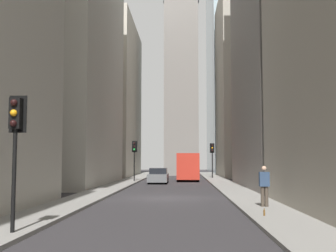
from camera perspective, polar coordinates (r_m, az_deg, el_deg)
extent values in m
plane|color=#302D30|center=(23.93, -0.20, -9.97)|extent=(135.00, 135.00, 0.00)
cube|color=gray|center=(24.53, -10.91, -9.59)|extent=(90.00, 2.20, 0.14)
cube|color=gray|center=(24.16, 10.69, -9.67)|extent=(90.00, 2.20, 0.14)
cube|color=gray|center=(35.29, 18.49, 14.65)|extent=(15.05, 10.00, 27.49)
cube|color=#A8A091|center=(54.76, 12.33, 5.41)|extent=(12.57, 10.00, 23.40)
cube|color=#B7B2A5|center=(38.32, -15.58, 7.11)|extent=(16.56, 10.00, 19.84)
cube|color=beige|center=(56.71, -9.63, 3.58)|extent=(16.60, 10.00, 20.58)
cube|color=#9EB7C1|center=(77.87, 11.08, 16.45)|extent=(21.91, 14.00, 60.35)
cube|color=gray|center=(59.95, 1.85, 5.42)|extent=(4.84, 4.84, 25.45)
cube|color=red|center=(42.49, 2.76, -5.58)|extent=(4.60, 2.25, 2.60)
cube|color=#38383D|center=(45.69, 2.73, -5.95)|extent=(1.90, 2.25, 1.90)
cube|color=black|center=(45.69, 2.72, -5.20)|extent=(1.92, 2.09, 0.64)
cylinder|color=black|center=(45.74, 3.97, -6.89)|extent=(0.88, 0.28, 0.88)
cylinder|color=black|center=(45.72, 1.49, -6.90)|extent=(0.88, 0.28, 0.88)
cylinder|color=black|center=(41.14, 4.17, -7.13)|extent=(0.88, 0.28, 0.88)
cylinder|color=black|center=(41.12, 1.40, -7.14)|extent=(0.88, 0.28, 0.88)
cube|color=slate|center=(38.74, -1.35, -7.17)|extent=(4.30, 1.78, 0.70)
cube|color=black|center=(38.92, -1.33, -6.24)|extent=(2.10, 1.58, 0.54)
cylinder|color=black|center=(37.36, -0.28, -7.58)|extent=(0.64, 0.22, 0.64)
cylinder|color=black|center=(37.46, -2.69, -7.57)|extent=(0.64, 0.22, 0.64)
cylinder|color=black|center=(40.05, -0.11, -7.38)|extent=(0.64, 0.22, 0.64)
cylinder|color=black|center=(40.15, -2.35, -7.37)|extent=(0.64, 0.22, 0.64)
cylinder|color=black|center=(12.68, -20.60, -7.05)|extent=(0.12, 0.12, 2.95)
cube|color=black|center=(12.73, -20.35, 1.63)|extent=(0.28, 0.32, 0.90)
cube|color=black|center=(12.88, -20.08, 1.56)|extent=(0.03, 0.52, 1.10)
sphere|color=black|center=(12.62, -20.59, 3.06)|extent=(0.20, 0.20, 0.20)
sphere|color=orange|center=(12.59, -20.62, 1.71)|extent=(0.20, 0.20, 0.20)
sphere|color=black|center=(12.56, -20.66, 0.35)|extent=(0.20, 0.20, 0.20)
cylinder|color=black|center=(47.50, 6.17, -5.37)|extent=(0.12, 0.12, 2.95)
cube|color=black|center=(47.52, 6.15, -3.05)|extent=(0.28, 0.32, 0.90)
cube|color=black|center=(47.67, 6.14, -3.05)|extent=(0.03, 0.52, 1.10)
sphere|color=black|center=(47.37, 6.16, -2.68)|extent=(0.20, 0.20, 0.20)
sphere|color=orange|center=(47.36, 6.16, -3.04)|extent=(0.20, 0.20, 0.20)
sphere|color=black|center=(47.35, 6.17, -3.40)|extent=(0.20, 0.20, 0.20)
cylinder|color=black|center=(40.39, -4.70, -5.54)|extent=(0.12, 0.12, 2.91)
cube|color=black|center=(40.40, -4.68, -2.84)|extent=(0.28, 0.32, 0.90)
cube|color=black|center=(40.56, -4.65, -2.85)|extent=(0.03, 0.52, 1.10)
sphere|color=black|center=(40.26, -4.71, -2.41)|extent=(0.20, 0.20, 0.20)
sphere|color=black|center=(40.24, -4.71, -2.83)|extent=(0.20, 0.20, 0.20)
sphere|color=green|center=(40.24, -4.71, -3.26)|extent=(0.20, 0.20, 0.20)
cylinder|color=#473D33|center=(18.86, 13.50, -9.49)|extent=(0.16, 0.16, 0.88)
cylinder|color=#473D33|center=(18.83, 12.98, -9.51)|extent=(0.16, 0.16, 0.88)
cube|color=navy|center=(18.80, 13.20, -7.19)|extent=(0.26, 0.44, 0.64)
sphere|color=tan|center=(18.78, 13.17, -5.76)|extent=(0.22, 0.22, 0.22)
cylinder|color=brown|center=(15.88, 13.20, -11.66)|extent=(0.07, 0.07, 0.20)
cylinder|color=brown|center=(15.87, 13.20, -11.18)|extent=(0.03, 0.03, 0.07)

